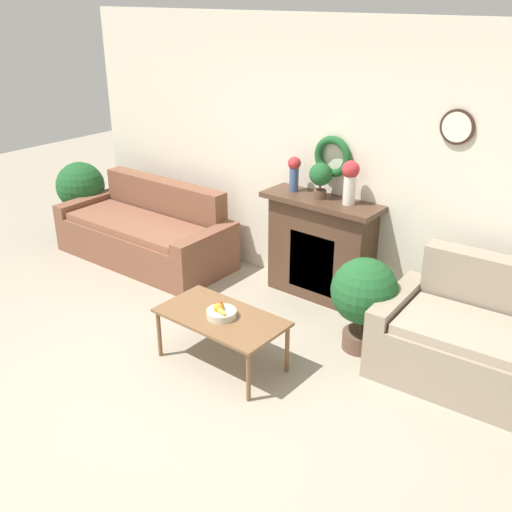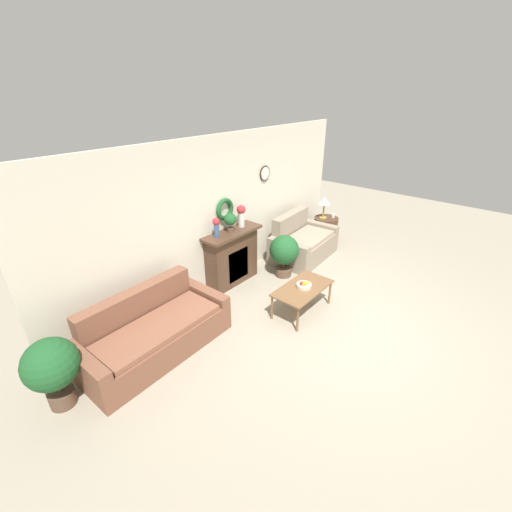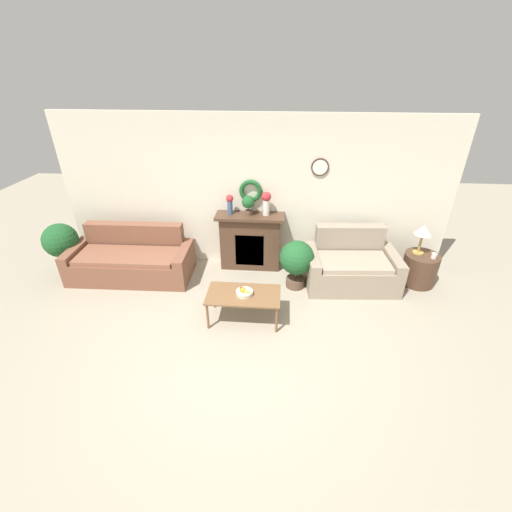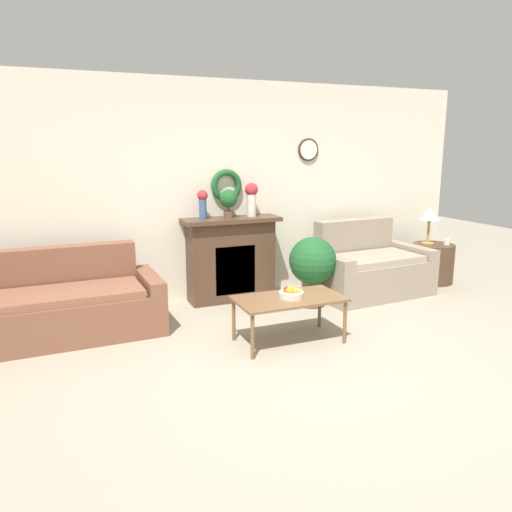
{
  "view_description": "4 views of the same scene",
  "coord_description": "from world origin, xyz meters",
  "px_view_note": "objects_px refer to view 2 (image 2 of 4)",
  "views": [
    {
      "loc": [
        2.9,
        -2.3,
        2.89
      ],
      "look_at": [
        -0.23,
        1.58,
        0.66
      ],
      "focal_mm": 42.0,
      "sensor_mm": 36.0,
      "label": 1
    },
    {
      "loc": [
        -4.1,
        -1.64,
        3.39
      ],
      "look_at": [
        -0.26,
        1.59,
        0.88
      ],
      "focal_mm": 24.0,
      "sensor_mm": 36.0,
      "label": 2
    },
    {
      "loc": [
        0.51,
        -3.16,
        3.36
      ],
      "look_at": [
        0.14,
        1.49,
        0.72
      ],
      "focal_mm": 24.0,
      "sensor_mm": 36.0,
      "label": 3
    },
    {
      "loc": [
        -2.1,
        -3.36,
        1.9
      ],
      "look_at": [
        -0.07,
        1.48,
        0.75
      ],
      "focal_mm": 35.0,
      "sensor_mm": 36.0,
      "label": 4
    }
  ],
  "objects_px": {
    "loveseat_right": "(302,243)",
    "coffee_table": "(303,290)",
    "fireplace": "(232,257)",
    "potted_plant_floor_by_loveseat": "(284,252)",
    "potted_plant_floor_by_couch": "(52,367)",
    "couch_left": "(154,332)",
    "potted_plant_on_mantel": "(230,220)",
    "fruit_bowl": "(304,285)",
    "table_lamp": "(324,202)",
    "vase_on_mantel_left": "(216,226)",
    "side_table_by_loveseat": "(325,228)",
    "mug": "(333,216)",
    "vase_on_mantel_right": "(241,214)"
  },
  "relations": [
    {
      "from": "coffee_table",
      "to": "mug",
      "type": "bearing_deg",
      "value": 20.28
    },
    {
      "from": "potted_plant_on_mantel",
      "to": "couch_left",
      "type": "bearing_deg",
      "value": -167.79
    },
    {
      "from": "vase_on_mantel_right",
      "to": "potted_plant_floor_by_couch",
      "type": "height_order",
      "value": "vase_on_mantel_right"
    },
    {
      "from": "side_table_by_loveseat",
      "to": "table_lamp",
      "type": "bearing_deg",
      "value": 141.34
    },
    {
      "from": "loveseat_right",
      "to": "table_lamp",
      "type": "height_order",
      "value": "table_lamp"
    },
    {
      "from": "potted_plant_floor_by_loveseat",
      "to": "vase_on_mantel_left",
      "type": "bearing_deg",
      "value": 152.98
    },
    {
      "from": "potted_plant_on_mantel",
      "to": "potted_plant_floor_by_couch",
      "type": "distance_m",
      "value": 3.41
    },
    {
      "from": "fireplace",
      "to": "potted_plant_floor_by_couch",
      "type": "distance_m",
      "value": 3.37
    },
    {
      "from": "couch_left",
      "to": "fruit_bowl",
      "type": "relative_size",
      "value": 8.68
    },
    {
      "from": "fireplace",
      "to": "loveseat_right",
      "type": "xyz_separation_m",
      "value": [
        1.76,
        -0.42,
        -0.2
      ]
    },
    {
      "from": "vase_on_mantel_left",
      "to": "fireplace",
      "type": "bearing_deg",
      "value": -0.91
    },
    {
      "from": "loveseat_right",
      "to": "coffee_table",
      "type": "relative_size",
      "value": 1.48
    },
    {
      "from": "fireplace",
      "to": "table_lamp",
      "type": "relative_size",
      "value": 2.35
    },
    {
      "from": "potted_plant_floor_by_couch",
      "to": "potted_plant_floor_by_loveseat",
      "type": "distance_m",
      "value": 4.18
    },
    {
      "from": "side_table_by_loveseat",
      "to": "couch_left",
      "type": "bearing_deg",
      "value": -178.37
    },
    {
      "from": "couch_left",
      "to": "loveseat_right",
      "type": "height_order",
      "value": "loveseat_right"
    },
    {
      "from": "fruit_bowl",
      "to": "potted_plant_on_mantel",
      "type": "height_order",
      "value": "potted_plant_on_mantel"
    },
    {
      "from": "vase_on_mantel_right",
      "to": "vase_on_mantel_left",
      "type": "bearing_deg",
      "value": 180.0
    },
    {
      "from": "table_lamp",
      "to": "vase_on_mantel_right",
      "type": "bearing_deg",
      "value": 174.21
    },
    {
      "from": "couch_left",
      "to": "side_table_by_loveseat",
      "type": "distance_m",
      "value": 5.03
    },
    {
      "from": "loveseat_right",
      "to": "couch_left",
      "type": "bearing_deg",
      "value": 176.65
    },
    {
      "from": "coffee_table",
      "to": "potted_plant_on_mantel",
      "type": "bearing_deg",
      "value": 92.84
    },
    {
      "from": "mug",
      "to": "vase_on_mantel_left",
      "type": "bearing_deg",
      "value": 173.0
    },
    {
      "from": "potted_plant_on_mantel",
      "to": "potted_plant_floor_by_couch",
      "type": "xyz_separation_m",
      "value": [
        -3.32,
        -0.4,
        -0.69
      ]
    },
    {
      "from": "vase_on_mantel_left",
      "to": "potted_plant_floor_by_loveseat",
      "type": "xyz_separation_m",
      "value": [
        1.18,
        -0.6,
        -0.73
      ]
    },
    {
      "from": "mug",
      "to": "potted_plant_on_mantel",
      "type": "height_order",
      "value": "potted_plant_on_mantel"
    },
    {
      "from": "potted_plant_on_mantel",
      "to": "fireplace",
      "type": "bearing_deg",
      "value": 26.65
    },
    {
      "from": "couch_left",
      "to": "mug",
      "type": "height_order",
      "value": "couch_left"
    },
    {
      "from": "fireplace",
      "to": "potted_plant_floor_by_couch",
      "type": "relative_size",
      "value": 1.31
    },
    {
      "from": "coffee_table",
      "to": "potted_plant_floor_by_couch",
      "type": "relative_size",
      "value": 1.16
    },
    {
      "from": "vase_on_mantel_left",
      "to": "potted_plant_floor_by_loveseat",
      "type": "bearing_deg",
      "value": -27.02
    },
    {
      "from": "fireplace",
      "to": "potted_plant_on_mantel",
      "type": "distance_m",
      "value": 0.74
    },
    {
      "from": "fruit_bowl",
      "to": "table_lamp",
      "type": "distance_m",
      "value": 3.13
    },
    {
      "from": "side_table_by_loveseat",
      "to": "vase_on_mantel_left",
      "type": "distance_m",
      "value": 3.46
    },
    {
      "from": "couch_left",
      "to": "potted_plant_on_mantel",
      "type": "xyz_separation_m",
      "value": [
        2.05,
        0.44,
        0.96
      ]
    },
    {
      "from": "fruit_bowl",
      "to": "potted_plant_floor_by_couch",
      "type": "distance_m",
      "value": 3.59
    },
    {
      "from": "side_table_by_loveseat",
      "to": "vase_on_mantel_left",
      "type": "bearing_deg",
      "value": 174.45
    },
    {
      "from": "coffee_table",
      "to": "vase_on_mantel_left",
      "type": "xyz_separation_m",
      "value": [
        -0.4,
        1.54,
        0.84
      ]
    },
    {
      "from": "coffee_table",
      "to": "fruit_bowl",
      "type": "xyz_separation_m",
      "value": [
        0.01,
        -0.01,
        0.09
      ]
    },
    {
      "from": "potted_plant_floor_by_couch",
      "to": "fireplace",
      "type": "bearing_deg",
      "value": 6.98
    },
    {
      "from": "fireplace",
      "to": "potted_plant_floor_by_loveseat",
      "type": "height_order",
      "value": "fireplace"
    },
    {
      "from": "couch_left",
      "to": "potted_plant_floor_by_couch",
      "type": "xyz_separation_m",
      "value": [
        -1.27,
        0.05,
        0.28
      ]
    },
    {
      "from": "couch_left",
      "to": "vase_on_mantel_right",
      "type": "height_order",
      "value": "vase_on_mantel_right"
    },
    {
      "from": "coffee_table",
      "to": "loveseat_right",
      "type": "bearing_deg",
      "value": 33.14
    },
    {
      "from": "fireplace",
      "to": "table_lamp",
      "type": "distance_m",
      "value": 2.92
    },
    {
      "from": "fruit_bowl",
      "to": "vase_on_mantel_right",
      "type": "xyz_separation_m",
      "value": [
        0.22,
        1.55,
        0.79
      ]
    },
    {
      "from": "loveseat_right",
      "to": "vase_on_mantel_left",
      "type": "relative_size",
      "value": 4.51
    },
    {
      "from": "table_lamp",
      "to": "vase_on_mantel_left",
      "type": "height_order",
      "value": "vase_on_mantel_left"
    },
    {
      "from": "vase_on_mantel_right",
      "to": "side_table_by_loveseat",
      "type": "bearing_deg",
      "value": -6.85
    },
    {
      "from": "fruit_bowl",
      "to": "potted_plant_floor_by_loveseat",
      "type": "height_order",
      "value": "potted_plant_floor_by_loveseat"
    }
  ]
}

